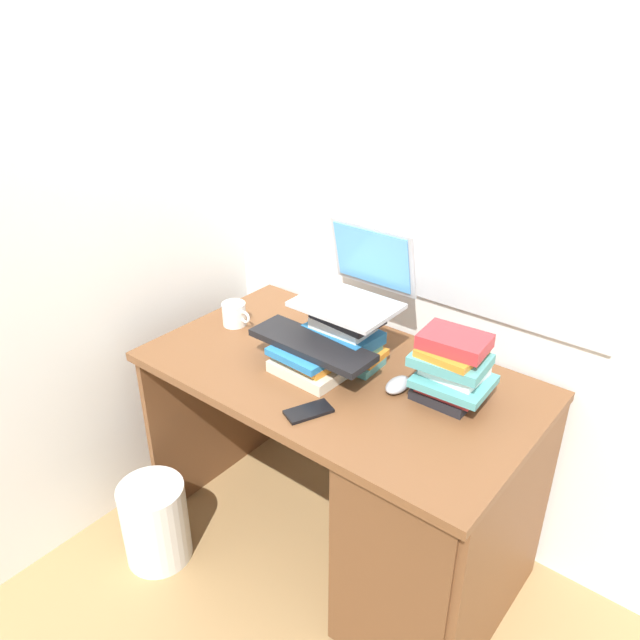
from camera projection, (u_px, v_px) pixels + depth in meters
ground_plane at (336, 540)px, 2.34m from camera, size 6.00×6.00×0.00m
wall_back at (417, 175)px, 2.01m from camera, size 6.00×0.06×2.60m
wall_left at (156, 160)px, 2.18m from camera, size 0.05×6.00×2.60m
desk at (412, 501)px, 1.96m from camera, size 1.26×0.71×0.75m
book_stack_tall at (346, 333)px, 2.02m from camera, size 0.26×0.19×0.19m
book_stack_keyboard_riser at (310, 361)px, 1.97m from camera, size 0.23×0.19×0.08m
book_stack_side at (452, 368)px, 1.82m from camera, size 0.24×0.20×0.21m
laptop at (357, 285)px, 1.99m from camera, size 0.31×0.28×0.24m
keyboard at (312, 345)px, 1.95m from camera, size 0.42×0.15×0.02m
computer_mouse at (398, 385)px, 1.89m from camera, size 0.06×0.10×0.04m
mug at (235, 314)px, 2.25m from camera, size 0.12×0.09×0.09m
cell_phone at (309, 411)px, 1.79m from camera, size 0.12×0.15×0.01m
wastebasket at (155, 522)px, 2.21m from camera, size 0.23×0.23×0.32m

